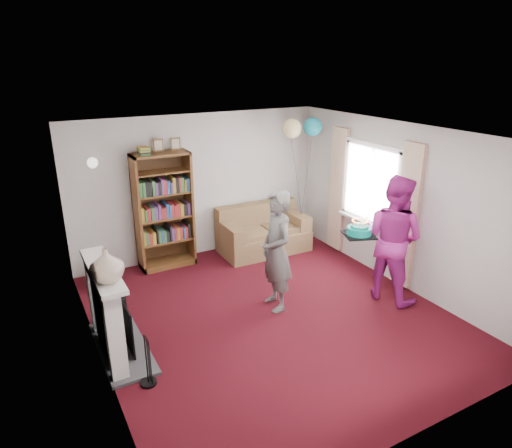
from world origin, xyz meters
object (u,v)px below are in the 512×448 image
sofa (262,233)px  person_striped (277,251)px  bookcase (163,212)px  person_magenta (393,238)px  birthday_cake (359,231)px

sofa → person_striped: size_ratio=0.92×
bookcase → person_magenta: bearing=-46.5°
bookcase → sofa: bookcase is taller
sofa → birthday_cake: birthday_cake is taller
sofa → person_magenta: person_magenta is taller
bookcase → person_striped: bearing=-66.6°
bookcase → birthday_cake: bearing=-53.1°
person_striped → birthday_cake: 1.17m
person_magenta → birthday_cake: (-0.58, 0.07, 0.20)m
sofa → person_striped: (-0.84, -1.89, 0.54)m
person_striped → bookcase: bearing=-149.3°
bookcase → sofa: 1.89m
bookcase → person_magenta: size_ratio=1.16×
bookcase → person_magenta: (2.53, -2.67, -0.02)m
bookcase → person_striped: size_ratio=1.26×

